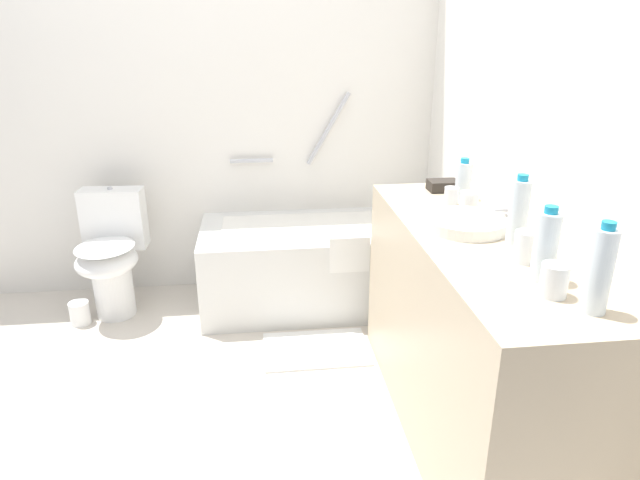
{
  "coord_description": "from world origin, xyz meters",
  "views": [
    {
      "loc": [
        0.48,
        -2.09,
        1.59
      ],
      "look_at": [
        0.75,
        0.17,
        0.72
      ],
      "focal_mm": 31.34,
      "sensor_mm": 36.0,
      "label": 1
    }
  ],
  "objects_px": {
    "toilet": "(111,254)",
    "water_bottle_3": "(600,270)",
    "sink_faucet": "(513,218)",
    "water_bottle_1": "(546,246)",
    "bath_mat": "(316,349)",
    "toilet_paper_roll": "(80,313)",
    "sink_basin": "(466,223)",
    "drinking_glass_3": "(469,201)",
    "drinking_glass_1": "(451,196)",
    "drinking_glass_0": "(554,280)",
    "amenity_basket": "(443,186)",
    "water_bottle_2": "(518,212)",
    "bathtub": "(320,261)",
    "drinking_glass_2": "(525,247)",
    "water_bottle_0": "(463,180)"
  },
  "relations": [
    {
      "from": "sink_basin",
      "to": "drinking_glass_1",
      "type": "bearing_deg",
      "value": 81.52
    },
    {
      "from": "water_bottle_1",
      "to": "amenity_basket",
      "type": "distance_m",
      "value": 1.01
    },
    {
      "from": "amenity_basket",
      "to": "toilet",
      "type": "bearing_deg",
      "value": 160.18
    },
    {
      "from": "water_bottle_2",
      "to": "drinking_glass_3",
      "type": "distance_m",
      "value": 0.41
    },
    {
      "from": "drinking_glass_0",
      "to": "drinking_glass_1",
      "type": "xyz_separation_m",
      "value": [
        0.0,
        0.89,
        -0.01
      ]
    },
    {
      "from": "sink_faucet",
      "to": "bath_mat",
      "type": "distance_m",
      "value": 1.28
    },
    {
      "from": "toilet",
      "to": "water_bottle_0",
      "type": "distance_m",
      "value": 2.01
    },
    {
      "from": "bathtub",
      "to": "toilet_paper_roll",
      "type": "xyz_separation_m",
      "value": [
        -1.4,
        -0.12,
        -0.2
      ]
    },
    {
      "from": "drinking_glass_3",
      "to": "bath_mat",
      "type": "distance_m",
      "value": 1.14
    },
    {
      "from": "drinking_glass_0",
      "to": "drinking_glass_3",
      "type": "bearing_deg",
      "value": 86.15
    },
    {
      "from": "water_bottle_2",
      "to": "amenity_basket",
      "type": "bearing_deg",
      "value": 92.57
    },
    {
      "from": "water_bottle_0",
      "to": "bath_mat",
      "type": "bearing_deg",
      "value": 163.89
    },
    {
      "from": "sink_faucet",
      "to": "water_bottle_1",
      "type": "relative_size",
      "value": 0.64
    },
    {
      "from": "water_bottle_1",
      "to": "toilet_paper_roll",
      "type": "relative_size",
      "value": 1.78
    },
    {
      "from": "sink_basin",
      "to": "water_bottle_2",
      "type": "xyz_separation_m",
      "value": [
        0.12,
        -0.17,
        0.1
      ]
    },
    {
      "from": "bath_mat",
      "to": "toilet_paper_roll",
      "type": "height_order",
      "value": "toilet_paper_roll"
    },
    {
      "from": "water_bottle_3",
      "to": "drinking_glass_0",
      "type": "relative_size",
      "value": 2.67
    },
    {
      "from": "bathtub",
      "to": "drinking_glass_3",
      "type": "distance_m",
      "value": 1.24
    },
    {
      "from": "water_bottle_3",
      "to": "drinking_glass_3",
      "type": "distance_m",
      "value": 0.92
    },
    {
      "from": "bathtub",
      "to": "water_bottle_3",
      "type": "bearing_deg",
      "value": -73.83
    },
    {
      "from": "bathtub",
      "to": "drinking_glass_1",
      "type": "height_order",
      "value": "bathtub"
    },
    {
      "from": "water_bottle_3",
      "to": "sink_basin",
      "type": "bearing_deg",
      "value": 98.57
    },
    {
      "from": "sink_faucet",
      "to": "water_bottle_2",
      "type": "relative_size",
      "value": 0.6
    },
    {
      "from": "sink_faucet",
      "to": "toilet_paper_roll",
      "type": "height_order",
      "value": "sink_faucet"
    },
    {
      "from": "drinking_glass_1",
      "to": "amenity_basket",
      "type": "xyz_separation_m",
      "value": [
        0.04,
        0.23,
        -0.02
      ]
    },
    {
      "from": "sink_basin",
      "to": "drinking_glass_3",
      "type": "height_order",
      "value": "drinking_glass_3"
    },
    {
      "from": "drinking_glass_1",
      "to": "water_bottle_1",
      "type": "bearing_deg",
      "value": -88.74
    },
    {
      "from": "toilet",
      "to": "drinking_glass_1",
      "type": "relative_size",
      "value": 9.11
    },
    {
      "from": "bath_mat",
      "to": "toilet_paper_roll",
      "type": "xyz_separation_m",
      "value": [
        -1.31,
        0.44,
        0.06
      ]
    },
    {
      "from": "water_bottle_2",
      "to": "bath_mat",
      "type": "distance_m",
      "value": 1.39
    },
    {
      "from": "bathtub",
      "to": "amenity_basket",
      "type": "distance_m",
      "value": 1.01
    },
    {
      "from": "water_bottle_1",
      "to": "water_bottle_0",
      "type": "bearing_deg",
      "value": 85.62
    },
    {
      "from": "sink_faucet",
      "to": "amenity_basket",
      "type": "height_order",
      "value": "sink_faucet"
    },
    {
      "from": "water_bottle_1",
      "to": "drinking_glass_2",
      "type": "height_order",
      "value": "water_bottle_1"
    },
    {
      "from": "toilet",
      "to": "sink_basin",
      "type": "distance_m",
      "value": 2.07
    },
    {
      "from": "drinking_glass_2",
      "to": "water_bottle_3",
      "type": "bearing_deg",
      "value": -85.3
    },
    {
      "from": "amenity_basket",
      "to": "drinking_glass_3",
      "type": "bearing_deg",
      "value": -88.24
    },
    {
      "from": "amenity_basket",
      "to": "toilet_paper_roll",
      "type": "height_order",
      "value": "amenity_basket"
    },
    {
      "from": "water_bottle_0",
      "to": "water_bottle_2",
      "type": "height_order",
      "value": "water_bottle_2"
    },
    {
      "from": "toilet",
      "to": "toilet_paper_roll",
      "type": "bearing_deg",
      "value": -51.23
    },
    {
      "from": "toilet",
      "to": "water_bottle_3",
      "type": "xyz_separation_m",
      "value": [
        1.75,
        -1.84,
        0.62
      ]
    },
    {
      "from": "toilet",
      "to": "bath_mat",
      "type": "bearing_deg",
      "value": 66.29
    },
    {
      "from": "sink_basin",
      "to": "drinking_glass_0",
      "type": "relative_size",
      "value": 3.23
    },
    {
      "from": "bathtub",
      "to": "water_bottle_2",
      "type": "height_order",
      "value": "bathtub"
    },
    {
      "from": "drinking_glass_0",
      "to": "amenity_basket",
      "type": "distance_m",
      "value": 1.12
    },
    {
      "from": "bath_mat",
      "to": "bathtub",
      "type": "bearing_deg",
      "value": 80.96
    },
    {
      "from": "water_bottle_0",
      "to": "water_bottle_1",
      "type": "bearing_deg",
      "value": -94.38
    },
    {
      "from": "drinking_glass_2",
      "to": "toilet_paper_roll",
      "type": "height_order",
      "value": "drinking_glass_2"
    },
    {
      "from": "bath_mat",
      "to": "toilet_paper_roll",
      "type": "relative_size",
      "value": 4.1
    },
    {
      "from": "water_bottle_3",
      "to": "sink_faucet",
      "type": "bearing_deg",
      "value": 83.05
    }
  ]
}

